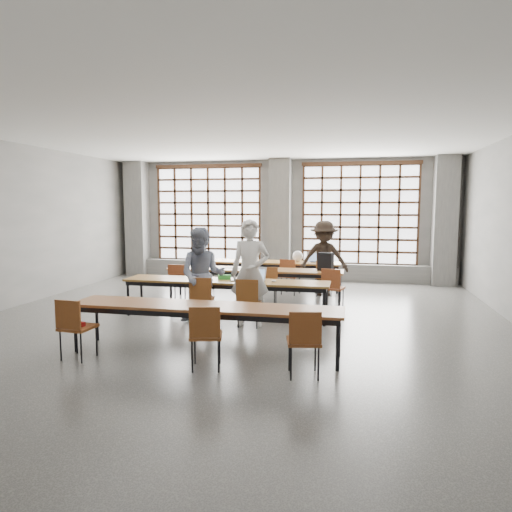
{
  "coord_description": "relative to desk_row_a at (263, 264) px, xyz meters",
  "views": [
    {
      "loc": [
        2.08,
        -7.92,
        2.17
      ],
      "look_at": [
        0.3,
        0.4,
        1.22
      ],
      "focal_mm": 32.0,
      "sensor_mm": 36.0,
      "label": 1
    }
  ],
  "objects": [
    {
      "name": "column_mid",
      "position": [
        0.19,
        1.63,
        1.09
      ],
      "size": [
        0.6,
        0.55,
        3.5
      ],
      "primitive_type": "cube",
      "color": "#555552",
      "rests_on": "floor"
    },
    {
      "name": "chair_mid_right",
      "position": [
        1.88,
        -2.08,
        -0.13
      ],
      "size": [
        0.5,
        0.51,
        0.88
      ],
      "color": "brown",
      "rests_on": "floor"
    },
    {
      "name": "wall_front",
      "position": [
        0.19,
        -9.09,
        1.09
      ],
      "size": [
        10.0,
        0.0,
        10.0
      ],
      "primitive_type": "plane",
      "rotation": [
        -1.57,
        0.0,
        0.0
      ],
      "color": "#60605D",
      "rests_on": "floor"
    },
    {
      "name": "column_right",
      "position": [
        4.69,
        1.63,
        1.09
      ],
      "size": [
        0.6,
        0.55,
        3.5
      ],
      "primitive_type": "cube",
      "color": "#555552",
      "rests_on": "floor"
    },
    {
      "name": "chair_near_mid",
      "position": [
        0.41,
        -5.95,
        -0.13
      ],
      "size": [
        0.51,
        0.51,
        0.88
      ],
      "color": "brown",
      "rests_on": "floor"
    },
    {
      "name": "plastic_bag",
      "position": [
        0.9,
        0.05,
        0.21
      ],
      "size": [
        0.31,
        0.28,
        0.29
      ],
      "primitive_type": "ellipsoid",
      "rotation": [
        0.0,
        0.0,
        -0.34
      ],
      "color": "white",
      "rests_on": "desk_row_a"
    },
    {
      "name": "chair_back_right",
      "position": [
        1.61,
        -0.63,
        -0.13
      ],
      "size": [
        0.48,
        0.49,
        0.88
      ],
      "color": "brown",
      "rests_on": "floor"
    },
    {
      "name": "green_box",
      "position": [
        -0.17,
        -3.03,
        0.11
      ],
      "size": [
        0.26,
        0.14,
        0.09
      ],
      "primitive_type": "cube",
      "rotation": [
        0.0,
        0.0,
        0.22
      ],
      "color": "#2E8E32",
      "rests_on": "desk_row_c"
    },
    {
      "name": "laptop_back",
      "position": [
        1.33,
        0.11,
        0.13
      ],
      "size": [
        0.45,
        0.42,
        0.26
      ],
      "color": "silver",
      "rests_on": "desk_row_a"
    },
    {
      "name": "chair_mid_left",
      "position": [
        -1.5,
        -2.08,
        -0.13
      ],
      "size": [
        0.45,
        0.45,
        0.88
      ],
      "color": "maroon",
      "rests_on": "floor"
    },
    {
      "name": "mouse",
      "position": [
        0.83,
        -3.13,
        0.08
      ],
      "size": [
        0.11,
        0.09,
        0.04
      ],
      "primitive_type": "ellipsoid",
      "rotation": [
        0.0,
        0.0,
        0.29
      ],
      "color": "white",
      "rests_on": "desk_row_c"
    },
    {
      "name": "chair_mid_centre",
      "position": [
        0.52,
        -2.08,
        -0.13
      ],
      "size": [
        0.52,
        0.52,
        0.88
      ],
      "color": "brown",
      "rests_on": "floor"
    },
    {
      "name": "sill_ledge",
      "position": [
        0.19,
        1.71,
        -0.41
      ],
      "size": [
        9.8,
        0.35,
        0.5
      ],
      "primitive_type": "cube",
      "color": "#555552",
      "rests_on": "floor"
    },
    {
      "name": "desk_row_a",
      "position": [
        0.0,
        0.0,
        0.0
      ],
      "size": [
        4.0,
        0.7,
        0.73
      ],
      "color": "brown",
      "rests_on": "floor"
    },
    {
      "name": "wall_back",
      "position": [
        0.19,
        1.91,
        1.09
      ],
      "size": [
        10.0,
        0.0,
        10.0
      ],
      "primitive_type": "plane",
      "rotation": [
        1.57,
        0.0,
        0.0
      ],
      "color": "#60605D",
      "rests_on": "floor"
    },
    {
      "name": "chair_near_right",
      "position": [
        1.7,
        -5.95,
        -0.13
      ],
      "size": [
        0.49,
        0.5,
        0.88
      ],
      "color": "maroon",
      "rests_on": "floor"
    },
    {
      "name": "floor",
      "position": [
        0.19,
        -3.59,
        -0.66
      ],
      "size": [
        11.0,
        11.0,
        0.0
      ],
      "primitive_type": "plane",
      "color": "#4A4A47",
      "rests_on": "ground"
    },
    {
      "name": "chair_front_left",
      "position": [
        -0.41,
        -3.73,
        -0.13
      ],
      "size": [
        0.49,
        0.49,
        0.88
      ],
      "color": "brown",
      "rests_on": "floor"
    },
    {
      "name": "paper_sheet_c",
      "position": [
        0.19,
        -1.45,
        0.07
      ],
      "size": [
        0.34,
        0.27,
        0.0
      ],
      "primitive_type": "cube",
      "rotation": [
        0.0,
        0.0,
        -0.22
      ],
      "color": "white",
      "rests_on": "desk_row_b"
    },
    {
      "name": "backpack",
      "position": [
        1.69,
        -1.4,
        0.27
      ],
      "size": [
        0.36,
        0.28,
        0.4
      ],
      "primitive_type": "cube",
      "rotation": [
        0.0,
        0.0,
        -0.26
      ],
      "color": "black",
      "rests_on": "desk_row_b"
    },
    {
      "name": "student_back",
      "position": [
        1.6,
        -0.5,
        0.24
      ],
      "size": [
        1.25,
        0.84,
        1.8
      ],
      "primitive_type": "imported",
      "rotation": [
        0.0,
        0.0,
        0.16
      ],
      "color": "black",
      "rests_on": "floor"
    },
    {
      "name": "chair_front_right",
      "position": [
        0.48,
        -3.73,
        -0.13
      ],
      "size": [
        0.43,
        0.43,
        0.88
      ],
      "color": "brown",
      "rests_on": "floor"
    },
    {
      "name": "red_pouch",
      "position": [
        -1.51,
        -5.87,
        -0.16
      ],
      "size": [
        0.21,
        0.1,
        0.06
      ],
      "primitive_type": "cube",
      "rotation": [
        0.0,
        0.0,
        -0.13
      ],
      "color": "maroon",
      "rests_on": "chair_near_left"
    },
    {
      "name": "window_left",
      "position": [
        -2.06,
        1.83,
        1.24
      ],
      "size": [
        3.32,
        0.12,
        3.0
      ],
      "color": "white",
      "rests_on": "wall_back"
    },
    {
      "name": "ceiling",
      "position": [
        0.19,
        -3.59,
        2.84
      ],
      "size": [
        11.0,
        11.0,
        0.0
      ],
      "primitive_type": "plane",
      "rotation": [
        3.14,
        0.0,
        0.0
      ],
      "color": "silver",
      "rests_on": "floor"
    },
    {
      "name": "student_female",
      "position": [
        -0.42,
        -3.61,
        0.22
      ],
      "size": [
        0.94,
        0.78,
        1.77
      ],
      "primitive_type": "imported",
      "rotation": [
        0.0,
        0.0,
        0.14
      ],
      "color": "navy",
      "rests_on": "floor"
    },
    {
      "name": "desk_row_c",
      "position": [
        -0.12,
        -3.11,
        0.0
      ],
      "size": [
        4.0,
        0.7,
        0.73
      ],
      "color": "brown",
      "rests_on": "floor"
    },
    {
      "name": "chair_near_left",
      "position": [
        -1.52,
        -5.95,
        -0.13
      ],
      "size": [
        0.45,
        0.46,
        0.88
      ],
      "color": "brown",
      "rests_on": "floor"
    },
    {
      "name": "column_left",
      "position": [
        -4.31,
        1.63,
        1.09
      ],
      "size": [
        0.6,
        0.55,
        3.5
      ],
      "primitive_type": "cube",
      "color": "#555552",
      "rests_on": "floor"
    },
    {
      "name": "desk_row_b",
      "position": [
        0.09,
        -1.45,
        0.0
      ],
      "size": [
        4.0,
        0.7,
        0.73
      ],
      "color": "brown",
      "rests_on": "floor"
    },
    {
      "name": "student_male",
      "position": [
        0.48,
        -3.61,
        0.3
      ],
      "size": [
        0.74,
        0.52,
        1.92
      ],
      "primitive_type": "imported",
      "rotation": [
        0.0,
        0.0,
        0.08
      ],
      "color": "silver",
      "rests_on": "floor"
    },
    {
      "name": "desk_row_d",
      "position": [
        0.19,
        -5.32,
        0.0
      ],
      "size": [
        4.0,
        0.7,
        0.73
      ],
      "color": "brown",
      "rests_on": "floor"
    },
    {
      "name": "paper_sheet_a",
      "position": [
        -0.51,
        -1.4,
        0.07
      ],
      "size": [
        0.3,
        0.21,
        0.0
      ],
      "primitive_type": "cube",
      "rotation": [
        0.0,
        0.0,
        0.01
      ],
      "color": "silver",
      "rests_on": "desk_row_b"
    },
    {
      "name": "chair_back_left",
      "position": [
        -1.4,
        -0.63,
        -0.13
      ],
      "size": [
        0.43,
        0.44,
        0.88
      ],
      "color": "brown",
      "rests_on": "floor"
    },
    {
      "name": "chair_back_mid",
      "position": [
        0.78,
        -0.63,
        -0.13
      ],
      "size": [
        0.51,
        0.51,
        0.88
      ],
      "color": "brown",
      "rests_on": "floor"
    },
    {
      "name": "paper_sheet_b",
      "position": [
        -0.21,
        -1.5,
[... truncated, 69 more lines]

